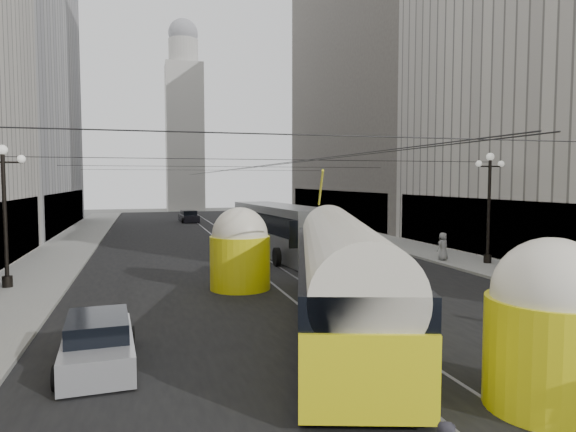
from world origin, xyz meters
TOP-DOWN VIEW (x-y plane):
  - road at (0.00, 32.50)m, footprint 20.00×85.00m
  - sidewalk_left at (-12.00, 36.00)m, footprint 4.00×72.00m
  - sidewalk_right at (12.00, 36.00)m, footprint 4.00×72.00m
  - rail_left at (-0.75, 32.50)m, footprint 0.12×85.00m
  - rail_right at (0.75, 32.50)m, footprint 0.12×85.00m
  - building_right_far at (20.00, 48.00)m, footprint 12.60×32.60m
  - distant_tower at (0.00, 80.00)m, footprint 6.00×6.00m
  - lamppost_left_mid at (-12.60, 18.00)m, footprint 1.86×0.44m
  - lamppost_right_mid at (12.60, 18.00)m, footprint 1.86×0.44m
  - catenary at (0.12, 31.49)m, footprint 25.00×72.00m
  - streetcar at (-0.32, 8.50)m, footprint 6.99×16.65m
  - city_bus at (2.06, 25.38)m, footprint 3.90×13.19m
  - sedan_silver at (-7.84, 6.91)m, footprint 2.03×4.37m
  - sedan_white_far at (2.69, 43.26)m, footprint 3.09×4.80m
  - sedan_dark_far at (-1.59, 54.14)m, footprint 2.20×4.55m
  - pedestrian_sidewalk_right at (10.65, 19.58)m, footprint 0.93×0.73m

SIDE VIEW (x-z plane):
  - road at x=0.00m, z-range -0.01..0.01m
  - rail_left at x=-0.75m, z-range -0.02..0.02m
  - rail_right at x=0.75m, z-range -0.02..0.02m
  - sidewalk_left at x=-12.00m, z-range 0.00..0.15m
  - sidewalk_right at x=12.00m, z-range 0.00..0.15m
  - sedan_silver at x=-7.84m, z-range -0.06..1.28m
  - sedan_dark_far at x=-1.59m, z-range -0.07..1.32m
  - sedan_white_far at x=2.69m, z-range -0.07..1.34m
  - pedestrian_sidewalk_right at x=10.65m, z-range 0.15..1.82m
  - city_bus at x=2.06m, z-range 0.16..3.46m
  - streetcar at x=-0.32m, z-range -0.04..3.75m
  - lamppost_left_mid at x=-12.60m, z-range 0.56..6.93m
  - lamppost_right_mid at x=12.60m, z-range 0.56..6.93m
  - catenary at x=0.12m, z-range 5.77..6.00m
  - distant_tower at x=0.00m, z-range -0.71..30.65m
  - building_right_far at x=20.00m, z-range 0.01..32.61m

